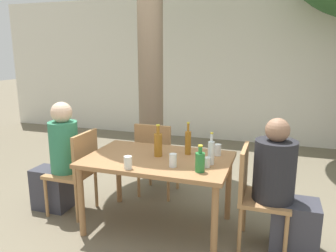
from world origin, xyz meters
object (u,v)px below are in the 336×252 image
at_px(green_bottle_0, 200,161).
at_px(drinking_glass_2, 218,150).
at_px(dining_table_front, 158,166).
at_px(patio_chair_0, 77,168).
at_px(person_seated_0, 58,163).
at_px(amber_bottle_2, 188,142).
at_px(patio_chair_1, 256,191).
at_px(drinking_glass_1, 173,160).
at_px(drinking_glass_0, 128,163).
at_px(water_bottle_3, 211,152).
at_px(amber_bottle_1, 158,144).
at_px(person_seated_1, 283,193).
at_px(patio_chair_2, 156,155).
at_px(drinking_glass_3, 207,162).

relative_size(green_bottle_0, drinking_glass_2, 2.09).
relative_size(dining_table_front, patio_chair_0, 1.52).
xyz_separation_m(person_seated_0, amber_bottle_2, (1.41, 0.20, 0.31)).
distance_m(patio_chair_1, drinking_glass_1, 0.79).
relative_size(green_bottle_0, drinking_glass_0, 2.07).
bearing_deg(amber_bottle_2, water_bottle_3, -38.65).
xyz_separation_m(patio_chair_1, amber_bottle_1, (-0.95, 0.05, 0.33)).
height_order(amber_bottle_2, drinking_glass_2, amber_bottle_2).
bearing_deg(person_seated_0, patio_chair_0, 90.00).
height_order(dining_table_front, person_seated_1, person_seated_1).
height_order(dining_table_front, green_bottle_0, green_bottle_0).
bearing_deg(drinking_glass_2, person_seated_1, -22.11).
distance_m(person_seated_1, amber_bottle_2, 1.00).
distance_m(patio_chair_0, person_seated_1, 2.10).
distance_m(patio_chair_1, drinking_glass_2, 0.54).
bearing_deg(amber_bottle_1, drinking_glass_2, 20.98).
bearing_deg(dining_table_front, drinking_glass_0, -111.04).
height_order(patio_chair_0, drinking_glass_0, patio_chair_0).
bearing_deg(patio_chair_2, green_bottle_0, 129.21).
height_order(person_seated_0, drinking_glass_2, person_seated_0).
distance_m(drinking_glass_1, drinking_glass_3, 0.30).
distance_m(person_seated_0, person_seated_1, 2.33).
distance_m(green_bottle_0, drinking_glass_0, 0.63).
relative_size(dining_table_front, drinking_glass_3, 15.32).
bearing_deg(drinking_glass_2, person_seated_0, -171.42).
bearing_deg(dining_table_front, water_bottle_3, -2.71).
bearing_deg(person_seated_1, water_bottle_3, 92.20).
relative_size(amber_bottle_1, drinking_glass_3, 3.49).
bearing_deg(patio_chair_1, amber_bottle_1, 87.21).
height_order(patio_chair_1, green_bottle_0, green_bottle_0).
height_order(person_seated_0, drinking_glass_1, person_seated_0).
distance_m(patio_chair_0, amber_bottle_1, 0.97).
height_order(amber_bottle_1, drinking_glass_0, amber_bottle_1).
height_order(patio_chair_1, patio_chair_2, same).
xyz_separation_m(water_bottle_3, drinking_glass_3, (-0.02, -0.09, -0.07)).
distance_m(amber_bottle_1, drinking_glass_1, 0.34).
bearing_deg(amber_bottle_1, drinking_glass_1, -46.66).
relative_size(patio_chair_1, patio_chair_2, 1.00).
distance_m(patio_chair_0, green_bottle_0, 1.45).
bearing_deg(green_bottle_0, water_bottle_3, 76.51).
height_order(drinking_glass_1, drinking_glass_3, drinking_glass_1).
relative_size(drinking_glass_2, drinking_glass_3, 1.24).
relative_size(water_bottle_3, drinking_glass_1, 2.49).
height_order(amber_bottle_1, drinking_glass_2, amber_bottle_1).
relative_size(amber_bottle_1, water_bottle_3, 1.06).
xyz_separation_m(dining_table_front, drinking_glass_0, (-0.14, -0.37, 0.14)).
bearing_deg(drinking_glass_3, person_seated_1, 9.76).
distance_m(green_bottle_0, drinking_glass_1, 0.26).
xyz_separation_m(person_seated_1, amber_bottle_2, (-0.92, 0.20, 0.32)).
xyz_separation_m(water_bottle_3, drinking_glass_0, (-0.67, -0.35, -0.06)).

